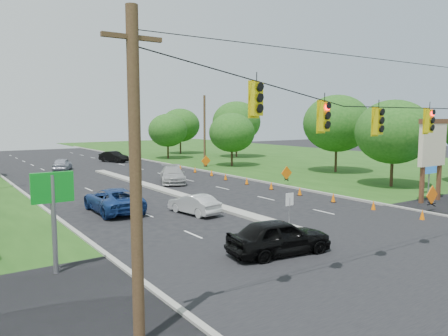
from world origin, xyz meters
TOP-DOWN VIEW (x-y plane):
  - ground at (0.00, 0.00)m, footprint 160.00×160.00m
  - grass_right at (30.00, 20.00)m, footprint 40.00×160.00m
  - cross_street at (0.00, 0.00)m, footprint 160.00×14.00m
  - curb_left at (-10.10, 30.00)m, footprint 0.25×110.00m
  - curb_right at (10.10, 30.00)m, footprint 0.25×110.00m
  - median at (0.00, 21.00)m, footprint 1.00×34.00m
  - median_sign at (0.00, 6.00)m, footprint 0.55×0.06m
  - signal_span at (-0.05, -1.00)m, footprint 25.60×0.32m
  - utility_pole_far_right at (12.50, 35.00)m, footprint 0.28×0.28m
  - pylon_sign at (14.31, 6.20)m, footprint 5.90×2.30m
  - cone_0 at (8.11, 3.00)m, footprint 0.32×0.32m
  - cone_1 at (8.11, 6.50)m, footprint 0.32×0.32m
  - cone_2 at (8.11, 10.00)m, footprint 0.32×0.32m
  - cone_3 at (8.11, 13.50)m, footprint 0.32×0.32m
  - cone_4 at (8.11, 17.00)m, footprint 0.32×0.32m
  - cone_5 at (8.11, 20.50)m, footprint 0.32×0.32m
  - cone_6 at (8.11, 24.00)m, footprint 0.32×0.32m
  - cone_7 at (8.71, 27.50)m, footprint 0.32×0.32m
  - cone_8 at (8.71, 31.00)m, footprint 0.32×0.32m
  - cone_9 at (8.71, 34.50)m, footprint 0.32×0.32m
  - work_sign_0 at (10.80, 4.00)m, footprint 1.27×0.58m
  - work_sign_1 at (10.80, 18.00)m, footprint 1.27×0.58m
  - work_sign_2 at (10.80, 32.00)m, footprint 1.27×0.58m
  - tree_7 at (18.00, 12.00)m, footprint 6.72×6.72m
  - tree_8 at (22.00, 22.00)m, footprint 7.56×7.56m
  - tree_9 at (16.00, 34.00)m, footprint 5.88×5.88m
  - tree_10 at (24.00, 44.00)m, footprint 7.56×7.56m
  - tree_11 at (20.00, 55.00)m, footprint 6.72×6.72m
  - tree_12 at (14.00, 48.00)m, footprint 5.88×5.88m
  - black_sedan at (-3.51, 2.89)m, footprint 5.12×2.61m
  - white_sedan at (-2.37, 12.40)m, footprint 1.98×4.11m
  - blue_pickup at (-6.48, 15.96)m, footprint 2.78×5.84m
  - silver_car_far at (2.87, 25.34)m, footprint 4.29×5.93m
  - silver_car_oncoming at (-3.29, 41.44)m, footprint 3.42×4.73m
  - dark_car_receding at (5.37, 47.89)m, footprint 3.18×4.87m

SIDE VIEW (x-z plane):
  - ground at x=0.00m, z-range 0.00..0.00m
  - grass_right at x=30.00m, z-range -0.03..0.03m
  - cross_street at x=0.00m, z-range -0.01..0.01m
  - curb_left at x=-10.10m, z-range -0.08..0.08m
  - curb_right at x=10.10m, z-range -0.08..0.08m
  - median at x=0.00m, z-range -0.09..0.09m
  - cone_0 at x=8.11m, z-range 0.00..0.70m
  - cone_1 at x=8.11m, z-range 0.00..0.70m
  - cone_2 at x=8.11m, z-range 0.00..0.70m
  - cone_3 at x=8.11m, z-range 0.00..0.70m
  - cone_4 at x=8.11m, z-range 0.00..0.70m
  - cone_5 at x=8.11m, z-range 0.00..0.70m
  - cone_6 at x=8.11m, z-range 0.00..0.70m
  - cone_7 at x=8.71m, z-range 0.00..0.70m
  - cone_8 at x=8.71m, z-range 0.00..0.70m
  - cone_9 at x=8.71m, z-range 0.00..0.70m
  - white_sedan at x=-2.37m, z-range 0.00..1.30m
  - silver_car_oncoming at x=-3.29m, z-range 0.00..1.50m
  - dark_car_receding at x=5.37m, z-range 0.00..1.52m
  - silver_car_far at x=2.87m, z-range 0.00..1.60m
  - blue_pickup at x=-6.48m, z-range 0.00..1.61m
  - black_sedan at x=-3.51m, z-range 0.00..1.67m
  - work_sign_0 at x=10.80m, z-range 0.41..1.78m
  - work_sign_1 at x=10.80m, z-range 0.41..1.78m
  - work_sign_2 at x=10.80m, z-range 0.41..1.78m
  - median_sign at x=0.00m, z-range 0.44..2.49m
  - pylon_sign at x=14.31m, z-range 0.94..7.06m
  - tree_9 at x=16.00m, z-range 0.91..7.77m
  - tree_12 at x=14.00m, z-range 0.91..7.77m
  - utility_pole_far_right at x=12.50m, z-range 0.00..9.00m
  - tree_7 at x=18.00m, z-range 1.04..8.88m
  - tree_11 at x=20.00m, z-range 1.04..8.88m
  - signal_span at x=-0.05m, z-range 0.47..9.47m
  - tree_8 at x=22.00m, z-range 1.17..9.99m
  - tree_10 at x=24.00m, z-range 1.17..9.99m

